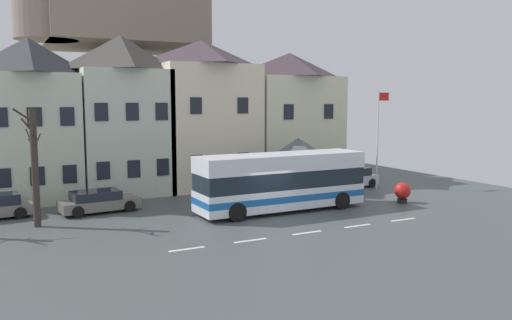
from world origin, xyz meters
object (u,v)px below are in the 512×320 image
Objects in this scene: townhouse_02 at (202,114)px; flagpole at (379,133)px; townhouse_01 at (123,115)px; harbour_buoy at (402,192)px; pedestrian_00 at (343,183)px; public_bench at (253,186)px; hilltop_castle at (120,91)px; bare_tree_02 at (35,166)px; transit_bus at (281,182)px; bus_shelter at (298,149)px; townhouse_03 at (289,117)px; pedestrian_02 at (311,187)px; townhouse_00 at (32,120)px; parked_car_01 at (99,201)px; parked_car_02 at (350,178)px; pedestrian_01 at (354,181)px.

flagpole is (10.52, -7.11, -1.30)m from townhouse_02.
harbour_buoy is at bearing -37.77° from townhouse_01.
pedestrian_00 is 6.04m from public_bench.
bare_tree_02 is at bearing -111.46° from hilltop_castle.
transit_bus is at bearing -101.00° from public_bench.
townhouse_01 is 11.93m from bus_shelter.
townhouse_03 reaches higher than transit_bus.
pedestrian_02 is (4.33, -8.06, -4.52)m from townhouse_02.
pedestrian_02 is at bearing 173.27° from pedestrian_00.
townhouse_01 is (5.62, -0.19, 0.21)m from townhouse_00.
flagpole is at bearing -62.74° from townhouse_03.
hilltop_castle reaches higher than townhouse_00.
parked_car_01 is at bearing 171.29° from pedestrian_02.
parked_car_02 is at bearing 133.14° from flagpole.
parked_car_01 is 2.84× the size of pedestrian_00.
bus_shelter is (15.73, -6.14, -1.97)m from townhouse_00.
parked_car_02 is at bearing -14.27° from townhouse_00.
townhouse_02 is 15.27m from harbour_buoy.
townhouse_02 is 16.06m from hilltop_castle.
bus_shelter is 16.23m from bare_tree_02.
pedestrian_00 is 0.98× the size of pedestrian_01.
townhouse_00 is at bearing 179.80° from townhouse_03.
flagpole is (9.80, 3.36, 2.35)m from transit_bus.
transit_bus is at bearing -131.76° from bus_shelter.
bare_tree_02 is (-11.95, -8.22, -2.24)m from townhouse_02.
parked_car_01 is 0.76× the size of bare_tree_02.
transit_bus reaches higher than harbour_buoy.
townhouse_03 is 7.06m from parked_car_02.
pedestrian_01 is at bearing -21.98° from townhouse_00.
townhouse_02 reaches higher than flagpole.
hilltop_castle is at bearing 102.21° from public_bench.
transit_bus is 7.97m from harbour_buoy.
townhouse_02 is 11.53m from parked_car_01.
flagpole is at bearing -16.35° from public_bench.
bus_shelter is at bearing 4.88° from parked_car_02.
townhouse_01 is at bearing -173.99° from townhouse_02.
pedestrian_02 is 0.25× the size of bare_tree_02.
townhouse_01 is at bearing 153.10° from public_bench.
townhouse_03 is 0.29× the size of hilltop_castle.
townhouse_02 is 11.77m from parked_car_02.
public_bench is at bearing -67.79° from townhouse_02.
hilltop_castle is (-2.53, 15.75, 1.89)m from townhouse_02.
bare_tree_02 is at bearing -145.48° from townhouse_02.
flagpole is 22.52m from bare_tree_02.
hilltop_castle is at bearing 68.47° from parked_car_01.
transit_bus is 10.36m from parked_car_01.
pedestrian_00 is (5.85, 2.14, -0.79)m from transit_bus.
hilltop_castle is 26.51m from pedestrian_00.
flagpole is (6.19, 0.95, 3.23)m from pedestrian_02.
pedestrian_02 is at bearing -110.22° from townhouse_03.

